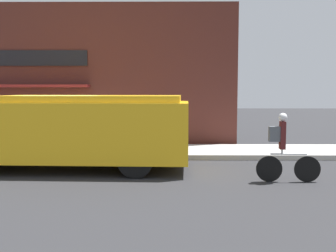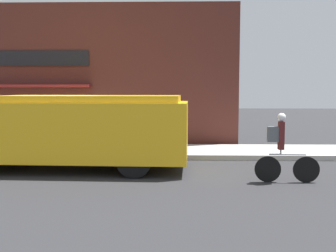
{
  "view_description": "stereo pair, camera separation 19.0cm",
  "coord_description": "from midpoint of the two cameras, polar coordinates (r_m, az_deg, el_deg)",
  "views": [
    {
      "loc": [
        3.6,
        -12.16,
        2.2
      ],
      "look_at": [
        3.49,
        -0.2,
        1.1
      ],
      "focal_mm": 42.0,
      "sensor_mm": 36.0,
      "label": 1
    },
    {
      "loc": [
        3.79,
        -12.16,
        2.2
      ],
      "look_at": [
        3.49,
        -0.2,
        1.1
      ],
      "focal_mm": 42.0,
      "sensor_mm": 36.0,
      "label": 2
    }
  ],
  "objects": [
    {
      "name": "trash_bin",
      "position": [
        14.46,
        -19.7,
        -1.61
      ],
      "size": [
        0.46,
        0.46,
        0.77
      ],
      "color": "#2D5138",
      "rests_on": "sidewalk"
    },
    {
      "name": "cyclist",
      "position": [
        9.74,
        15.91,
        -3.18
      ],
      "size": [
        1.53,
        0.2,
        1.66
      ],
      "rotation": [
        0.0,
        0.0,
        -0.03
      ],
      "color": "black",
      "rests_on": "ground_plane"
    },
    {
      "name": "storefront",
      "position": [
        15.52,
        -13.51,
        7.1
      ],
      "size": [
        12.22,
        0.84,
        5.48
      ],
      "color": "#4C231E",
      "rests_on": "ground_plane"
    },
    {
      "name": "ground_plane",
      "position": [
        12.9,
        -16.2,
        -4.78
      ],
      "size": [
        70.0,
        70.0,
        0.0
      ],
      "primitive_type": "plane",
      "color": "#2B2B2D"
    },
    {
      "name": "school_bus",
      "position": [
        11.15,
        -13.77,
        -0.6
      ],
      "size": [
        7.03,
        2.91,
        2.05
      ],
      "rotation": [
        0.0,
        0.0,
        -0.04
      ],
      "color": "yellow",
      "rests_on": "ground_plane"
    },
    {
      "name": "sidewalk",
      "position": [
        14.08,
        -14.73,
        -3.57
      ],
      "size": [
        28.0,
        2.52,
        0.16
      ],
      "color": "#ADAAA3",
      "rests_on": "ground_plane"
    }
  ]
}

